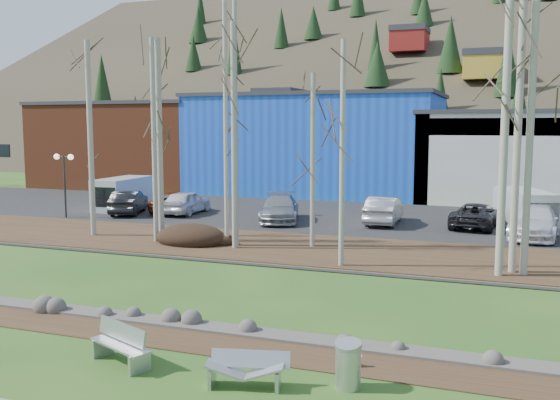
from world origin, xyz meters
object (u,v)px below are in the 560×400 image
at_px(litter_bin, 348,367).
at_px(van_grey, 121,194).
at_px(car_3, 279,208).
at_px(car_5, 477,215).
at_px(bench_damaged, 247,369).
at_px(seagull, 355,360).
at_px(car_1, 129,202).
at_px(car_4, 384,210).
at_px(van_white, 526,210).
at_px(car_6, 535,222).
at_px(street_lamp, 64,168).
at_px(car_2, 178,202).
at_px(car_0, 186,202).
at_px(bench_intact, 121,344).

distance_m(litter_bin, van_grey, 30.61).
xyz_separation_m(car_3, car_5, (10.89, 1.62, -0.09)).
bearing_deg(bench_damaged, seagull, 30.69).
distance_m(car_1, van_grey, 2.35).
relative_size(car_3, car_5, 1.09).
relative_size(seagull, car_1, 0.10).
xyz_separation_m(car_4, van_white, (7.50, 0.98, 0.25)).
bearing_deg(car_5, car_3, 16.16).
relative_size(seagull, car_4, 0.09).
bearing_deg(bench_damaged, car_6, 59.53).
distance_m(street_lamp, car_1, 4.43).
bearing_deg(car_1, car_2, -166.11).
height_order(car_0, car_3, car_3).
xyz_separation_m(car_5, car_6, (2.87, -2.18, 0.12)).
bearing_deg(bench_intact, litter_bin, 28.26).
bearing_deg(litter_bin, car_2, 126.94).
relative_size(street_lamp, car_2, 0.83).
bearing_deg(seagull, street_lamp, 132.36).
bearing_deg(street_lamp, car_1, 51.83).
relative_size(car_2, car_3, 0.89).
bearing_deg(van_grey, litter_bin, -49.46).
height_order(street_lamp, car_6, street_lamp).
xyz_separation_m(bench_damaged, van_white, (6.16, 23.90, 0.78)).
height_order(litter_bin, car_1, car_1).
distance_m(bench_damaged, litter_bin, 2.22).
xyz_separation_m(bench_damaged, van_grey, (-18.91, 22.95, 0.79)).
height_order(car_5, van_grey, van_grey).
xyz_separation_m(seagull, car_6, (4.58, 19.26, 0.75)).
height_order(bench_damaged, car_3, car_3).
distance_m(car_4, van_white, 7.57).
xyz_separation_m(litter_bin, car_6, (4.44, 20.45, 0.45)).
relative_size(car_1, car_5, 0.93).
relative_size(litter_bin, car_4, 0.20).
distance_m(seagull, car_0, 26.01).
bearing_deg(car_6, van_white, 104.11).
height_order(bench_intact, van_white, van_white).
distance_m(seagull, car_2, 26.95).
distance_m(car_3, car_5, 11.01).
distance_m(bench_damaged, car_0, 26.46).
bearing_deg(van_grey, bench_intact, -58.46).
height_order(van_white, van_grey, van_grey).
relative_size(bench_intact, car_3, 0.37).
bearing_deg(seagull, van_grey, 124.53).
relative_size(car_1, van_grey, 0.92).
relative_size(car_1, car_2, 0.96).
distance_m(street_lamp, car_2, 7.23).
xyz_separation_m(car_0, van_grey, (-5.08, 0.40, 0.30)).
distance_m(car_0, car_5, 17.51).
xyz_separation_m(bench_intact, litter_bin, (5.46, 0.49, 0.00)).
distance_m(bench_intact, car_1, 25.28).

